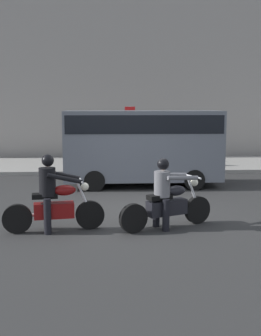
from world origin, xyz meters
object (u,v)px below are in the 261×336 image
at_px(pedestrian_bystander, 164,140).
at_px(parked_van_slate_gray, 142,143).
at_px(motorcycle_with_rider_gray, 166,199).
at_px(street_sign_post, 130,128).
at_px(motorcycle_with_rider_black_leather, 53,200).

bearing_deg(pedestrian_bystander, parked_van_slate_gray, -108.62).
relative_size(motorcycle_with_rider_gray, street_sign_post, 0.86).
xyz_separation_m(motorcycle_with_rider_gray, parked_van_slate_gray, (-0.08, 4.95, 0.78)).
bearing_deg(street_sign_post, parked_van_slate_gray, -88.54).
xyz_separation_m(parked_van_slate_gray, pedestrian_bystander, (1.19, 3.53, -0.23)).
relative_size(parked_van_slate_gray, pedestrian_bystander, 2.80).
height_order(parked_van_slate_gray, street_sign_post, street_sign_post).
xyz_separation_m(motorcycle_with_rider_gray, street_sign_post, (-0.20, 9.72, 0.99)).
distance_m(parked_van_slate_gray, street_sign_post, 4.78).
bearing_deg(pedestrian_bystander, street_sign_post, 136.73).
bearing_deg(motorcycle_with_rider_black_leather, street_sign_post, 77.51).
bearing_deg(motorcycle_with_rider_gray, parked_van_slate_gray, 90.93).
height_order(motorcycle_with_rider_gray, parked_van_slate_gray, parked_van_slate_gray).
bearing_deg(pedestrian_bystander, motorcycle_with_rider_gray, -97.45).
relative_size(parked_van_slate_gray, street_sign_post, 2.05).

